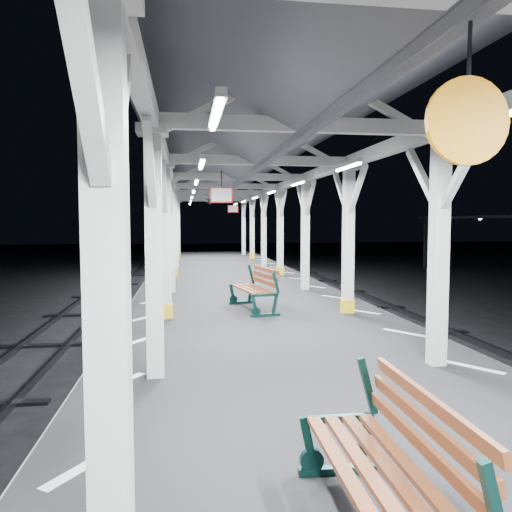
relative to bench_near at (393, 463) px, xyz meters
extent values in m
plane|color=black|center=(0.28, 5.72, -1.53)|extent=(120.00, 120.00, 0.00)
cube|color=black|center=(0.28, 5.72, -1.03)|extent=(6.00, 50.00, 1.00)
cube|color=silver|center=(-2.17, 5.72, -0.52)|extent=(1.00, 48.00, 0.01)
cube|color=silver|center=(2.73, 5.72, -0.52)|extent=(1.00, 48.00, 0.01)
cube|color=#2D2D33|center=(-4.17, 5.72, -1.45)|extent=(0.08, 60.00, 0.16)
cube|color=#2D2D33|center=(4.73, 5.72, -1.45)|extent=(0.08, 60.00, 0.16)
cube|color=silver|center=(-1.72, -0.28, 1.07)|extent=(0.22, 0.22, 3.20)
cube|color=silver|center=(-1.72, 0.27, 2.22)|extent=(0.10, 0.99, 0.99)
cube|color=silver|center=(-1.72, -0.83, 2.22)|extent=(0.10, 0.99, 0.99)
cube|color=silver|center=(-1.72, 3.72, 1.07)|extent=(0.22, 0.22, 3.20)
cube|color=silver|center=(-1.72, 3.72, 2.73)|extent=(0.40, 0.40, 0.12)
cube|color=silver|center=(-1.72, 4.27, 2.22)|extent=(0.10, 0.99, 0.99)
cube|color=silver|center=(-1.72, 3.17, 2.22)|extent=(0.10, 0.99, 0.99)
cube|color=silver|center=(-1.72, 7.72, 1.07)|extent=(0.22, 0.22, 3.20)
cube|color=silver|center=(-1.72, 7.72, 2.73)|extent=(0.40, 0.40, 0.12)
cube|color=gold|center=(-1.72, 7.72, -0.35)|extent=(0.26, 0.26, 0.30)
cube|color=silver|center=(-1.72, 8.27, 2.22)|extent=(0.10, 0.99, 0.99)
cube|color=silver|center=(-1.72, 7.17, 2.22)|extent=(0.10, 0.99, 0.99)
cube|color=silver|center=(-1.72, 11.72, 1.07)|extent=(0.22, 0.22, 3.20)
cube|color=silver|center=(-1.72, 11.72, 2.73)|extent=(0.40, 0.40, 0.12)
cube|color=silver|center=(-1.72, 12.27, 2.22)|extent=(0.10, 0.99, 0.99)
cube|color=silver|center=(-1.72, 11.17, 2.22)|extent=(0.10, 0.99, 0.99)
cube|color=silver|center=(-1.72, 15.72, 1.07)|extent=(0.22, 0.22, 3.20)
cube|color=silver|center=(-1.72, 15.72, 2.73)|extent=(0.40, 0.40, 0.12)
cube|color=gold|center=(-1.72, 15.72, -0.35)|extent=(0.26, 0.26, 0.30)
cube|color=silver|center=(-1.72, 16.27, 2.22)|extent=(0.10, 0.99, 0.99)
cube|color=silver|center=(-1.72, 15.17, 2.22)|extent=(0.10, 0.99, 0.99)
cube|color=silver|center=(-1.72, 19.72, 1.07)|extent=(0.22, 0.22, 3.20)
cube|color=silver|center=(-1.72, 19.72, 2.73)|extent=(0.40, 0.40, 0.12)
cube|color=silver|center=(-1.72, 20.27, 2.22)|extent=(0.10, 0.99, 0.99)
cube|color=silver|center=(-1.72, 19.17, 2.22)|extent=(0.10, 0.99, 0.99)
cube|color=silver|center=(-1.72, 23.72, 1.07)|extent=(0.22, 0.22, 3.20)
cube|color=silver|center=(-1.72, 23.72, 2.73)|extent=(0.40, 0.40, 0.12)
cube|color=gold|center=(-1.72, 23.72, -0.35)|extent=(0.26, 0.26, 0.30)
cube|color=silver|center=(-1.72, 24.27, 2.22)|extent=(0.10, 0.99, 0.99)
cube|color=silver|center=(-1.72, 23.17, 2.22)|extent=(0.10, 0.99, 0.99)
cube|color=silver|center=(-1.72, 27.72, 1.07)|extent=(0.22, 0.22, 3.20)
cube|color=silver|center=(-1.72, 27.72, 2.73)|extent=(0.40, 0.40, 0.12)
cube|color=silver|center=(-1.72, 28.27, 2.22)|extent=(0.10, 0.99, 0.99)
cube|color=silver|center=(-1.72, 27.17, 2.22)|extent=(0.10, 0.99, 0.99)
cube|color=silver|center=(2.28, 3.72, 1.07)|extent=(0.22, 0.22, 3.20)
cube|color=silver|center=(2.28, 3.72, 2.73)|extent=(0.40, 0.40, 0.12)
cube|color=silver|center=(2.28, 4.27, 2.22)|extent=(0.10, 0.99, 0.99)
cube|color=silver|center=(2.28, 3.17, 2.22)|extent=(0.10, 0.99, 0.99)
cube|color=silver|center=(2.28, 7.72, 1.07)|extent=(0.22, 0.22, 3.20)
cube|color=silver|center=(2.28, 7.72, 2.73)|extent=(0.40, 0.40, 0.12)
cube|color=gold|center=(2.28, 7.72, -0.35)|extent=(0.26, 0.26, 0.30)
cube|color=silver|center=(2.28, 8.27, 2.22)|extent=(0.10, 0.99, 0.99)
cube|color=silver|center=(2.28, 7.17, 2.22)|extent=(0.10, 0.99, 0.99)
cube|color=silver|center=(2.28, 11.72, 1.07)|extent=(0.22, 0.22, 3.20)
cube|color=silver|center=(2.28, 11.72, 2.73)|extent=(0.40, 0.40, 0.12)
cube|color=silver|center=(2.28, 12.27, 2.22)|extent=(0.10, 0.99, 0.99)
cube|color=silver|center=(2.28, 11.17, 2.22)|extent=(0.10, 0.99, 0.99)
cube|color=silver|center=(2.28, 15.72, 1.07)|extent=(0.22, 0.22, 3.20)
cube|color=silver|center=(2.28, 15.72, 2.73)|extent=(0.40, 0.40, 0.12)
cube|color=gold|center=(2.28, 15.72, -0.35)|extent=(0.26, 0.26, 0.30)
cube|color=silver|center=(2.28, 16.27, 2.22)|extent=(0.10, 0.99, 0.99)
cube|color=silver|center=(2.28, 15.17, 2.22)|extent=(0.10, 0.99, 0.99)
cube|color=silver|center=(2.28, 19.72, 1.07)|extent=(0.22, 0.22, 3.20)
cube|color=silver|center=(2.28, 19.72, 2.73)|extent=(0.40, 0.40, 0.12)
cube|color=silver|center=(2.28, 20.27, 2.22)|extent=(0.10, 0.99, 0.99)
cube|color=silver|center=(2.28, 19.17, 2.22)|extent=(0.10, 0.99, 0.99)
cube|color=silver|center=(2.28, 23.72, 1.07)|extent=(0.22, 0.22, 3.20)
cube|color=silver|center=(2.28, 23.72, 2.73)|extent=(0.40, 0.40, 0.12)
cube|color=gold|center=(2.28, 23.72, -0.35)|extent=(0.26, 0.26, 0.30)
cube|color=silver|center=(2.28, 24.27, 2.22)|extent=(0.10, 0.99, 0.99)
cube|color=silver|center=(2.28, 23.17, 2.22)|extent=(0.10, 0.99, 0.99)
cube|color=silver|center=(2.28, 27.72, 1.07)|extent=(0.22, 0.22, 3.20)
cube|color=silver|center=(2.28, 27.72, 2.73)|extent=(0.40, 0.40, 0.12)
cube|color=silver|center=(2.28, 28.27, 2.22)|extent=(0.10, 0.99, 0.99)
cube|color=silver|center=(2.28, 27.17, 2.22)|extent=(0.10, 0.99, 0.99)
cube|color=silver|center=(-1.72, 5.72, 2.85)|extent=(0.18, 48.00, 0.24)
cube|color=silver|center=(2.28, 5.72, 2.85)|extent=(0.18, 48.00, 0.24)
cube|color=silver|center=(0.28, 3.72, 2.85)|extent=(4.20, 0.14, 0.20)
cube|color=silver|center=(0.28, 7.72, 2.85)|extent=(4.20, 0.14, 0.20)
cube|color=silver|center=(0.28, 11.72, 2.85)|extent=(4.20, 0.14, 0.20)
cube|color=silver|center=(0.28, 15.72, 2.85)|extent=(4.20, 0.14, 0.20)
cube|color=silver|center=(0.28, 19.72, 2.85)|extent=(4.20, 0.14, 0.20)
cube|color=silver|center=(0.28, 23.72, 2.85)|extent=(4.20, 0.14, 0.20)
cube|color=silver|center=(0.28, 27.72, 2.85)|extent=(4.20, 0.14, 0.20)
cube|color=silver|center=(0.28, 5.72, 3.77)|extent=(0.16, 48.00, 0.20)
cube|color=#53565C|center=(-1.02, 5.72, 3.39)|extent=(2.80, 49.00, 1.45)
cube|color=#53565C|center=(1.58, 5.72, 3.39)|extent=(2.80, 49.00, 1.45)
cube|color=silver|center=(-1.02, 1.72, 2.57)|extent=(0.10, 1.35, 0.08)
cube|color=white|center=(-1.02, 1.72, 2.52)|extent=(0.05, 1.25, 0.05)
cube|color=silver|center=(-1.02, 5.72, 2.57)|extent=(0.10, 1.35, 0.08)
cube|color=white|center=(-1.02, 5.72, 2.52)|extent=(0.05, 1.25, 0.05)
cube|color=silver|center=(-1.02, 9.72, 2.57)|extent=(0.10, 1.35, 0.08)
cube|color=white|center=(-1.02, 9.72, 2.52)|extent=(0.05, 1.25, 0.05)
cube|color=silver|center=(-1.02, 13.72, 2.57)|extent=(0.10, 1.35, 0.08)
cube|color=white|center=(-1.02, 13.72, 2.52)|extent=(0.05, 1.25, 0.05)
cube|color=silver|center=(-1.02, 17.72, 2.57)|extent=(0.10, 1.35, 0.08)
cube|color=white|center=(-1.02, 17.72, 2.52)|extent=(0.05, 1.25, 0.05)
cube|color=silver|center=(-1.02, 21.72, 2.57)|extent=(0.10, 1.35, 0.08)
cube|color=white|center=(-1.02, 21.72, 2.52)|extent=(0.05, 1.25, 0.05)
cube|color=silver|center=(-1.02, 25.72, 2.57)|extent=(0.10, 1.35, 0.08)
cube|color=white|center=(-1.02, 25.72, 2.52)|extent=(0.05, 1.25, 0.05)
cube|color=silver|center=(1.58, 1.72, 2.57)|extent=(0.10, 1.35, 0.08)
cube|color=white|center=(1.58, 1.72, 2.52)|extent=(0.05, 1.25, 0.05)
cube|color=silver|center=(1.58, 5.72, 2.57)|extent=(0.10, 1.35, 0.08)
cube|color=white|center=(1.58, 5.72, 2.52)|extent=(0.05, 1.25, 0.05)
cube|color=silver|center=(1.58, 9.72, 2.57)|extent=(0.10, 1.35, 0.08)
cube|color=white|center=(1.58, 9.72, 2.52)|extent=(0.05, 1.25, 0.05)
cube|color=silver|center=(1.58, 13.72, 2.57)|extent=(0.10, 1.35, 0.08)
cube|color=white|center=(1.58, 13.72, 2.52)|extent=(0.05, 1.25, 0.05)
cube|color=silver|center=(1.58, 17.72, 2.57)|extent=(0.10, 1.35, 0.08)
cube|color=white|center=(1.58, 17.72, 2.52)|extent=(0.05, 1.25, 0.05)
cube|color=silver|center=(1.58, 21.72, 2.57)|extent=(0.10, 1.35, 0.08)
cube|color=white|center=(1.58, 21.72, 2.52)|extent=(0.05, 1.25, 0.05)
cube|color=silver|center=(1.58, 25.72, 2.57)|extent=(0.10, 1.35, 0.08)
cube|color=white|center=(1.58, 25.72, 2.52)|extent=(0.05, 1.25, 0.05)
cylinder|color=black|center=(0.28, -0.28, 2.52)|extent=(0.02, 0.02, 0.30)
cylinder|color=orange|center=(0.28, -0.28, 2.12)|extent=(0.50, 0.04, 0.50)
cylinder|color=black|center=(-0.50, 8.23, 2.49)|extent=(0.02, 0.02, 0.36)
cube|color=red|center=(-0.50, 8.23, 2.14)|extent=(0.50, 0.03, 0.35)
cube|color=white|center=(-0.50, 8.23, 2.14)|extent=(0.44, 0.04, 0.29)
cylinder|color=black|center=(0.99, 21.01, 2.49)|extent=(0.02, 0.02, 0.36)
cube|color=red|center=(0.99, 21.01, 2.14)|extent=(0.50, 0.03, 0.35)
cube|color=white|center=(0.99, 21.01, 2.14)|extent=(0.44, 0.05, 0.29)
cube|color=black|center=(14.28, 27.72, 0.12)|extent=(0.20, 0.20, 3.30)
sphere|color=silver|center=(14.28, 21.72, 1.69)|extent=(0.20, 0.20, 0.20)
sphere|color=silver|center=(14.28, 27.72, 1.69)|extent=(0.20, 0.20, 0.20)
cube|color=black|center=(0.12, -0.88, 0.21)|extent=(0.18, 0.06, 0.48)
cube|color=black|center=(-0.09, 0.88, -0.49)|extent=(0.66, 0.08, 0.07)
cube|color=black|center=(-0.33, 0.89, -0.27)|extent=(0.17, 0.06, 0.51)
cube|color=black|center=(0.13, 0.88, -0.27)|extent=(0.15, 0.06, 0.51)
cube|color=black|center=(0.16, 0.88, 0.21)|extent=(0.18, 0.06, 0.48)
cube|color=brown|center=(-0.32, 0.01, -0.03)|extent=(0.14, 1.67, 0.04)
cube|color=brown|center=(-0.18, 0.00, -0.03)|extent=(0.14, 1.67, 0.04)
cube|color=brown|center=(-0.04, 0.00, -0.03)|extent=(0.14, 1.67, 0.04)
cube|color=brown|center=(0.10, 0.00, -0.03)|extent=(0.14, 1.67, 0.04)
cube|color=brown|center=(0.18, 0.00, 0.12)|extent=(0.09, 1.67, 0.10)
cube|color=brown|center=(0.20, 0.00, 0.26)|extent=(0.09, 1.67, 0.10)
cube|color=brown|center=(0.22, -0.01, 0.41)|extent=(0.09, 1.67, 0.10)
cube|color=black|center=(0.40, 7.64, -0.49)|extent=(0.67, 0.18, 0.07)
cube|color=black|center=(0.16, 7.60, -0.27)|extent=(0.18, 0.08, 0.51)
cube|color=black|center=(0.62, 7.68, -0.27)|extent=(0.16, 0.08, 0.51)
cube|color=black|center=(0.64, 7.69, 0.21)|extent=(0.19, 0.09, 0.48)
cube|color=black|center=(0.09, 9.39, -0.49)|extent=(0.67, 0.18, 0.07)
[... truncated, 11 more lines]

